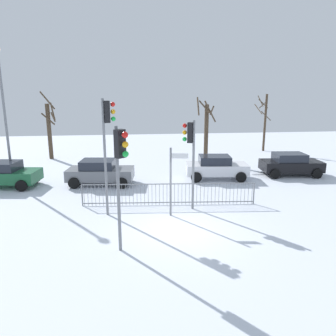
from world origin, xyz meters
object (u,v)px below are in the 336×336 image
object	(u,v)px
car_white_mid	(216,167)
bare_tree_centre	(206,130)
car_black_trailing	(291,164)
car_grey_near	(100,172)
bare_tree_right	(49,129)
traffic_light_foreground_left	(120,162)
bare_tree_left	(265,121)
traffic_light_rear_left	(107,132)
car_green_far	(4,174)
street_lamp	(4,104)
traffic_light_mid_right	(190,145)
direction_sign_post	(172,178)

from	to	relation	value
car_white_mid	bare_tree_centre	size ratio (longest dim) A/B	0.79
car_black_trailing	bare_tree_centre	distance (m)	6.89
car_grey_near	bare_tree_right	distance (m)	9.53
traffic_light_foreground_left	car_black_trailing	xyz separation A→B (m)	(10.74, 9.05, -2.36)
traffic_light_foreground_left	bare_tree_right	bearing A→B (deg)	-112.10
traffic_light_foreground_left	bare_tree_left	bearing A→B (deg)	-167.64
car_black_trailing	bare_tree_centre	bearing A→B (deg)	137.44
traffic_light_rear_left	traffic_light_foreground_left	world-z (taller)	traffic_light_rear_left
car_green_far	bare_tree_right	size ratio (longest dim) A/B	0.74
car_black_trailing	car_green_far	distance (m)	17.64
car_black_trailing	traffic_light_rear_left	bearing A→B (deg)	-148.90
traffic_light_foreground_left	bare_tree_left	xyz separation A→B (m)	(12.71, 17.93, -0.32)
car_grey_near	car_green_far	bearing A→B (deg)	-174.64
car_green_far	street_lamp	distance (m)	3.95
traffic_light_rear_left	car_white_mid	distance (m)	8.73
traffic_light_mid_right	street_lamp	bearing A→B (deg)	80.78
car_green_far	bare_tree_centre	world-z (taller)	bare_tree_centre
traffic_light_rear_left	car_green_far	distance (m)	8.59
car_white_mid	street_lamp	distance (m)	12.93
car_white_mid	car_green_far	xyz separation A→B (m)	(-12.56, -0.25, 0.00)
direction_sign_post	car_white_mid	world-z (taller)	direction_sign_post
direction_sign_post	car_green_far	size ratio (longest dim) A/B	0.76
traffic_light_rear_left	bare_tree_centre	world-z (taller)	traffic_light_rear_left
street_lamp	traffic_light_foreground_left	bearing A→B (deg)	-53.80
traffic_light_foreground_left	car_white_mid	bearing A→B (deg)	-165.08
car_white_mid	traffic_light_foreground_left	bearing A→B (deg)	-116.28
car_white_mid	bare_tree_right	bearing A→B (deg)	153.13
traffic_light_rear_left	direction_sign_post	bearing A→B (deg)	69.81
traffic_light_foreground_left	car_grey_near	size ratio (longest dim) A/B	1.07
direction_sign_post	bare_tree_left	world-z (taller)	bare_tree_left
traffic_light_foreground_left	car_grey_near	bearing A→B (deg)	-122.44
car_black_trailing	street_lamp	world-z (taller)	street_lamp
bare_tree_right	car_white_mid	bearing A→B (deg)	-33.35
car_black_trailing	car_white_mid	bearing A→B (deg)	-172.28
traffic_light_rear_left	direction_sign_post	xyz separation A→B (m)	(2.70, -0.46, -2.00)
car_green_far	car_black_trailing	bearing A→B (deg)	9.55
traffic_light_mid_right	street_lamp	size ratio (longest dim) A/B	0.53
traffic_light_rear_left	bare_tree_centre	size ratio (longest dim) A/B	1.01
bare_tree_left	bare_tree_right	distance (m)	18.86
bare_tree_left	traffic_light_mid_right	bearing A→B (deg)	-124.42
traffic_light_mid_right	street_lamp	world-z (taller)	street_lamp
traffic_light_mid_right	car_green_far	world-z (taller)	traffic_light_mid_right
bare_tree_right	traffic_light_foreground_left	bearing A→B (deg)	-69.78
traffic_light_mid_right	traffic_light_foreground_left	bearing A→B (deg)	161.05
traffic_light_rear_left	car_black_trailing	xyz separation A→B (m)	(11.35, 5.55, -2.93)
car_white_mid	bare_tree_right	distance (m)	14.18
car_grey_near	car_green_far	distance (m)	5.44
car_white_mid	street_lamp	xyz separation A→B (m)	(-12.32, 0.29, 3.90)
direction_sign_post	bare_tree_centre	xyz separation A→B (m)	(4.15, 10.94, 0.79)
traffic_light_mid_right	traffic_light_foreground_left	distance (m)	4.84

